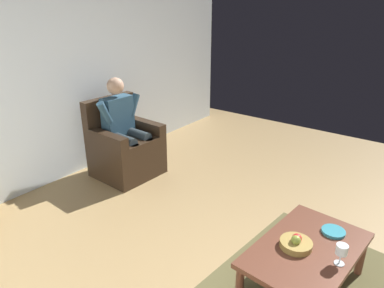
{
  "coord_description": "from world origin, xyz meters",
  "views": [
    {
      "loc": [
        2.17,
        0.59,
        2.07
      ],
      "look_at": [
        -0.35,
        -1.32,
        0.78
      ],
      "focal_mm": 32.87,
      "sensor_mm": 36.0,
      "label": 1
    }
  ],
  "objects_px": {
    "fruit_bowl": "(296,243)",
    "armchair": "(125,149)",
    "coffee_table": "(306,253)",
    "person_seated": "(124,125)",
    "wine_glass_near": "(342,251)",
    "decorative_dish": "(333,232)"
  },
  "relations": [
    {
      "from": "coffee_table",
      "to": "fruit_bowl",
      "type": "distance_m",
      "value": 0.12
    },
    {
      "from": "wine_glass_near",
      "to": "decorative_dish",
      "type": "distance_m",
      "value": 0.37
    },
    {
      "from": "armchair",
      "to": "decorative_dish",
      "type": "xyz_separation_m",
      "value": [
        0.26,
        2.66,
        0.06
      ]
    },
    {
      "from": "fruit_bowl",
      "to": "wine_glass_near",
      "type": "bearing_deg",
      "value": 91.77
    },
    {
      "from": "fruit_bowl",
      "to": "decorative_dish",
      "type": "xyz_separation_m",
      "value": [
        -0.34,
        0.17,
        -0.02
      ]
    },
    {
      "from": "armchair",
      "to": "decorative_dish",
      "type": "bearing_deg",
      "value": 86.77
    },
    {
      "from": "person_seated",
      "to": "fruit_bowl",
      "type": "xyz_separation_m",
      "value": [
        0.6,
        2.46,
        -0.25
      ]
    },
    {
      "from": "fruit_bowl",
      "to": "armchair",
      "type": "bearing_deg",
      "value": -103.67
    },
    {
      "from": "armchair",
      "to": "fruit_bowl",
      "type": "distance_m",
      "value": 2.56
    },
    {
      "from": "wine_glass_near",
      "to": "fruit_bowl",
      "type": "distance_m",
      "value": 0.32
    },
    {
      "from": "armchair",
      "to": "person_seated",
      "type": "height_order",
      "value": "person_seated"
    },
    {
      "from": "person_seated",
      "to": "fruit_bowl",
      "type": "bearing_deg",
      "value": 78.6
    },
    {
      "from": "coffee_table",
      "to": "fruit_bowl",
      "type": "height_order",
      "value": "fruit_bowl"
    },
    {
      "from": "person_seated",
      "to": "decorative_dish",
      "type": "bearing_deg",
      "value": 86.73
    },
    {
      "from": "coffee_table",
      "to": "fruit_bowl",
      "type": "xyz_separation_m",
      "value": [
        0.05,
        -0.07,
        0.09
      ]
    },
    {
      "from": "decorative_dish",
      "to": "fruit_bowl",
      "type": "bearing_deg",
      "value": -26.39
    },
    {
      "from": "person_seated",
      "to": "wine_glass_near",
      "type": "relative_size",
      "value": 7.93
    },
    {
      "from": "armchair",
      "to": "wine_glass_near",
      "type": "xyz_separation_m",
      "value": [
        0.6,
        2.8,
        0.16
      ]
    },
    {
      "from": "coffee_table",
      "to": "decorative_dish",
      "type": "bearing_deg",
      "value": 161.73
    },
    {
      "from": "person_seated",
      "to": "fruit_bowl",
      "type": "height_order",
      "value": "person_seated"
    },
    {
      "from": "armchair",
      "to": "fruit_bowl",
      "type": "relative_size",
      "value": 4.11
    },
    {
      "from": "person_seated",
      "to": "wine_glass_near",
      "type": "height_order",
      "value": "person_seated"
    }
  ]
}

